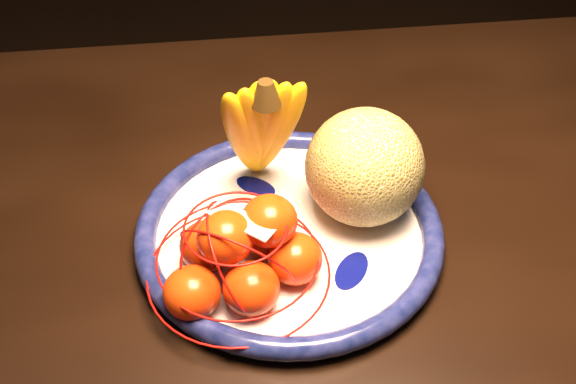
{
  "coord_description": "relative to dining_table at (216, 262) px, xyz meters",
  "views": [
    {
      "loc": [
        0.12,
        -0.54,
        1.35
      ],
      "look_at": [
        0.21,
        0.06,
        0.79
      ],
      "focal_mm": 45.0,
      "sensor_mm": 36.0,
      "label": 1
    }
  ],
  "objects": [
    {
      "name": "cantaloupe",
      "position": [
        0.18,
        -0.02,
        0.16
      ],
      "size": [
        0.14,
        0.14,
        0.14
      ],
      "primitive_type": "sphere",
      "color": "olive",
      "rests_on": "fruit_bowl"
    },
    {
      "name": "fruit_bowl",
      "position": [
        0.09,
        -0.05,
        0.09
      ],
      "size": [
        0.37,
        0.37,
        0.03
      ],
      "rotation": [
        0.0,
        0.0,
        0.36
      ],
      "color": "white",
      "rests_on": "dining_table"
    },
    {
      "name": "mandarin_bag",
      "position": [
        0.03,
        -0.11,
        0.13
      ],
      "size": [
        0.23,
        0.23,
        0.13
      ],
      "rotation": [
        0.0,
        0.0,
        0.13
      ],
      "color": "#FE460F",
      "rests_on": "fruit_bowl"
    },
    {
      "name": "banana_bunch",
      "position": [
        0.07,
        0.04,
        0.19
      ],
      "size": [
        0.13,
        0.12,
        0.2
      ],
      "rotation": [
        0.0,
        0.0,
        0.11
      ],
      "color": "yellow",
      "rests_on": "fruit_bowl"
    },
    {
      "name": "price_tag",
      "position": [
        0.03,
        -0.11,
        0.18
      ],
      "size": [
        0.07,
        0.07,
        0.01
      ],
      "primitive_type": "cube",
      "rotation": [
        -0.14,
        0.1,
        -0.65
      ],
      "color": "white",
      "rests_on": "mandarin_bag"
    },
    {
      "name": "dining_table",
      "position": [
        0.0,
        0.0,
        0.0
      ],
      "size": [
        1.47,
        0.9,
        0.72
      ],
      "rotation": [
        0.0,
        0.0,
        -0.02
      ],
      "color": "black",
      "rests_on": "ground"
    }
  ]
}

